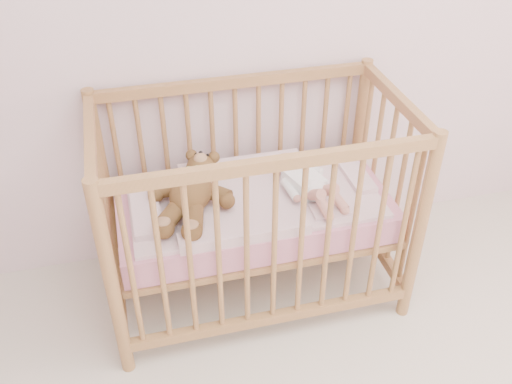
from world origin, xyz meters
name	(u,v)px	position (x,y,z in m)	size (l,w,h in m)	color
crib	(253,207)	(-0.30, 1.60, 0.50)	(1.36, 0.76, 1.00)	#AF754A
mattress	(253,210)	(-0.30, 1.60, 0.49)	(1.22, 0.62, 0.13)	#D08295
blanket	(253,196)	(-0.30, 1.60, 0.56)	(1.10, 0.58, 0.06)	#D4929B
baby	(304,178)	(-0.07, 1.58, 0.64)	(0.24, 0.50, 0.12)	white
teddy_bear	(191,193)	(-0.58, 1.58, 0.65)	(0.40, 0.57, 0.16)	brown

